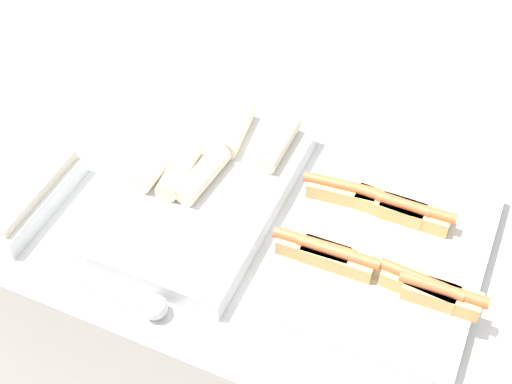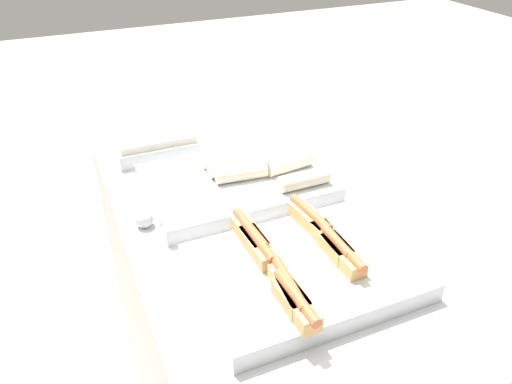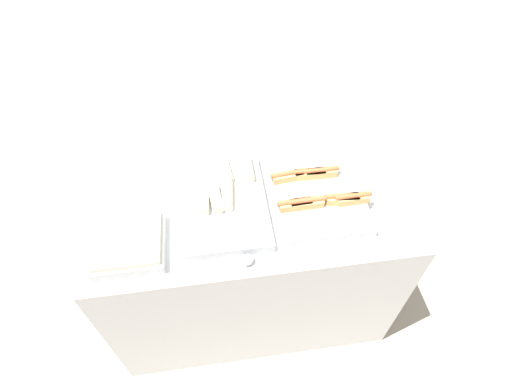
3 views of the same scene
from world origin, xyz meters
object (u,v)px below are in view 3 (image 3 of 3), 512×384
object	(u,v)px
tray_hotdogs	(318,193)
tray_wraps	(223,201)
tray_side_front	(129,244)
serving_spoon_near	(244,260)

from	to	relation	value
tray_hotdogs	tray_wraps	size ratio (longest dim) A/B	0.94
tray_side_front	serving_spoon_near	distance (m)	0.46
tray_wraps	tray_side_front	world-z (taller)	tray_wraps
tray_wraps	serving_spoon_near	world-z (taller)	tray_wraps
tray_side_front	serving_spoon_near	size ratio (longest dim) A/B	1.28
tray_wraps	tray_side_front	xyz separation A→B (m)	(-0.39, -0.17, 0.00)
tray_hotdogs	serving_spoon_near	size ratio (longest dim) A/B	2.28
serving_spoon_near	tray_hotdogs	bearing A→B (deg)	38.30
tray_side_front	serving_spoon_near	bearing A→B (deg)	-16.31
tray_hotdogs	tray_wraps	bearing A→B (deg)	178.39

